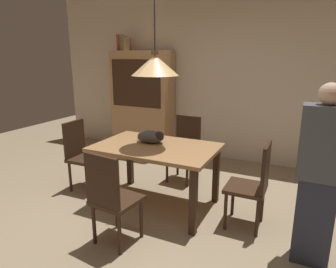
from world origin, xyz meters
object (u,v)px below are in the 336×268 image
(chair_left_side, at_px, (81,152))
(book_brown_thick, at_px, (126,44))
(chair_right_side, at_px, (254,182))
(hutch_bookcase, at_px, (143,105))
(dining_table, at_px, (156,154))
(chair_near_front, at_px, (111,195))
(book_red_tall, at_px, (121,43))
(book_green_slim, at_px, (123,43))
(person_standing, at_px, (319,178))
(chair_far_back, at_px, (185,146))
(pendant_lamp, at_px, (155,65))
(cat_sleeping, at_px, (151,136))

(chair_left_side, distance_m, book_brown_thick, 2.32)
(chair_right_side, relative_size, hutch_bookcase, 0.50)
(dining_table, relative_size, chair_near_front, 1.51)
(dining_table, bearing_deg, book_red_tall, 132.78)
(chair_near_front, relative_size, hutch_bookcase, 0.50)
(chair_right_side, relative_size, book_brown_thick, 3.88)
(chair_near_front, height_order, book_green_slim, book_green_slim)
(chair_right_side, bearing_deg, person_standing, -29.85)
(chair_left_side, relative_size, book_green_slim, 3.58)
(dining_table, bearing_deg, chair_near_front, -90.58)
(person_standing, bearing_deg, chair_far_back, 144.51)
(chair_left_side, bearing_deg, book_brown_thick, 102.55)
(chair_right_side, relative_size, person_standing, 0.59)
(pendant_lamp, bearing_deg, dining_table, -53.13)
(chair_near_front, relative_size, book_red_tall, 3.32)
(hutch_bookcase, bearing_deg, chair_far_back, -36.19)
(book_red_tall, distance_m, book_brown_thick, 0.11)
(dining_table, height_order, chair_right_side, chair_right_side)
(person_standing, bearing_deg, book_brown_thick, 147.00)
(chair_far_back, bearing_deg, book_brown_thick, 149.91)
(chair_far_back, bearing_deg, chair_left_side, -142.16)
(chair_near_front, bearing_deg, hutch_bookcase, 114.32)
(dining_table, xyz_separation_m, chair_near_front, (-0.01, -0.88, -0.14))
(pendant_lamp, bearing_deg, book_brown_thick, 130.79)
(dining_table, xyz_separation_m, book_red_tall, (-1.63, 1.76, 1.34))
(dining_table, distance_m, book_green_slim, 2.72)
(dining_table, xyz_separation_m, chair_far_back, (0.01, 0.88, -0.14))
(dining_table, bearing_deg, chair_right_side, 0.01)
(cat_sleeping, height_order, book_green_slim, book_green_slim)
(dining_table, xyz_separation_m, chair_right_side, (1.13, 0.00, -0.14))
(pendant_lamp, relative_size, hutch_bookcase, 0.70)
(chair_far_back, xyz_separation_m, book_green_slim, (-1.59, 0.89, 1.47))
(person_standing, bearing_deg, chair_near_front, -161.83)
(chair_right_side, distance_m, pendant_lamp, 1.61)
(hutch_bookcase, bearing_deg, book_green_slim, 179.77)
(pendant_lamp, bearing_deg, book_green_slim, 131.91)
(cat_sleeping, xyz_separation_m, hutch_bookcase, (-1.09, 1.67, 0.06))
(chair_far_back, bearing_deg, cat_sleeping, -98.15)
(book_green_slim, distance_m, person_standing, 4.06)
(chair_far_back, bearing_deg, person_standing, -35.49)
(book_red_tall, bearing_deg, chair_right_side, -32.57)
(chair_far_back, height_order, book_brown_thick, book_brown_thick)
(hutch_bookcase, xyz_separation_m, book_brown_thick, (-0.32, 0.00, 1.07))
(pendant_lamp, xyz_separation_m, book_red_tall, (-1.63, 1.76, 0.33))
(chair_near_front, distance_m, cat_sleeping, 1.02)
(chair_near_front, distance_m, book_red_tall, 3.43)
(chair_right_side, height_order, book_green_slim, book_green_slim)
(chair_near_front, height_order, cat_sleeping, chair_near_front)
(chair_left_side, xyz_separation_m, book_green_slim, (-0.45, 1.77, 1.47))
(dining_table, height_order, cat_sleeping, cat_sleeping)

